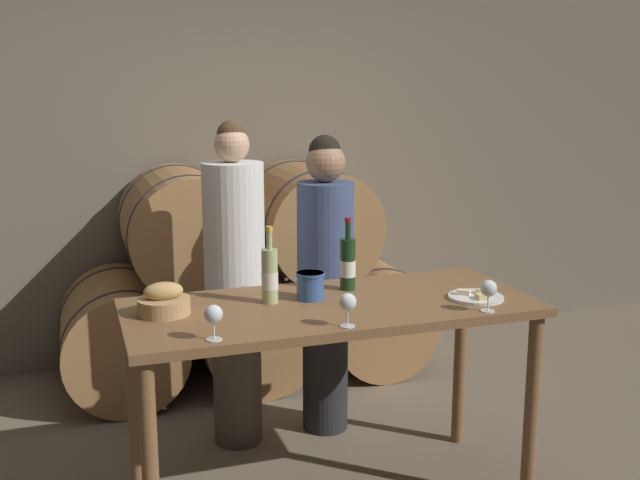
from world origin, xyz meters
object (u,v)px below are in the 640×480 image
wine_bottle_red (348,264)px  person_left (235,283)px  tasting_table (331,329)px  wine_glass_left (348,303)px  bread_basket (164,302)px  blue_crock (310,285)px  person_right (325,281)px  cheese_plate (476,296)px  wine_glass_far_left (213,315)px  wine_bottle_white (270,275)px  wine_glass_center (489,289)px

wine_bottle_red → person_left: bearing=128.9°
tasting_table → wine_glass_left: bearing=-98.4°
person_left → bread_basket: bearing=-124.7°
tasting_table → blue_crock: (-0.07, 0.09, 0.19)m
person_right → cheese_plate: 0.94m
wine_glass_left → person_left: bearing=102.3°
wine_bottle_red → wine_glass_far_left: (-0.72, -0.49, -0.03)m
tasting_table → wine_bottle_white: size_ratio=5.26×
wine_bottle_red → blue_crock: wine_bottle_red is taller
person_left → wine_bottle_red: (0.42, -0.52, 0.19)m
tasting_table → wine_glass_center: (0.58, -0.32, 0.21)m
wine_bottle_white → wine_glass_far_left: bearing=-128.9°
person_right → wine_glass_center: 1.10m
blue_crock → wine_glass_center: (0.64, -0.41, 0.03)m
blue_crock → wine_glass_far_left: (-0.51, -0.40, 0.03)m
tasting_table → bread_basket: bread_basket is taller
person_left → wine_bottle_white: person_left is taller
person_right → wine_glass_left: 1.07m
wine_glass_far_left → wine_bottle_red: bearing=34.5°
wine_bottle_red → wine_glass_center: size_ratio=2.50×
wine_bottle_red → wine_glass_left: 0.54m
person_right → wine_glass_left: (-0.27, -1.02, 0.19)m
wine_bottle_white → cheese_plate: 0.91m
bread_basket → wine_glass_left: 0.77m
tasting_table → cheese_plate: (0.63, -0.14, 0.13)m
cheese_plate → bread_basket: bearing=170.9°
wine_bottle_red → wine_bottle_white: size_ratio=1.00×
wine_bottle_white → wine_bottle_red: bearing=13.2°
wine_bottle_white → wine_glass_center: wine_bottle_white is taller
tasting_table → wine_bottle_white: 0.36m
wine_glass_left → wine_glass_center: 0.63m
cheese_plate → wine_glass_center: bearing=-105.5°
tasting_table → wine_bottle_white: wine_bottle_white is taller
blue_crock → wine_bottle_white: bearing=178.8°
bread_basket → wine_glass_center: 1.34m
tasting_table → person_left: bearing=111.0°
person_right → wine_bottle_white: bearing=-127.4°
tasting_table → person_right: person_right is taller
tasting_table → bread_basket: 0.73m
wine_bottle_white → bread_basket: wine_bottle_white is taller
person_left → bread_basket: person_left is taller
tasting_table → person_right: 0.74m
wine_bottle_white → cheese_plate: size_ratio=1.39×
tasting_table → bread_basket: bearing=174.0°
wine_bottle_red → cheese_plate: 0.59m
person_right → blue_crock: size_ratio=12.37×
cheese_plate → wine_glass_center: wine_glass_center is taller
wine_glass_left → wine_glass_center: (0.63, -0.00, 0.00)m
person_left → wine_glass_left: (0.22, -1.02, 0.16)m
person_right → blue_crock: 0.69m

